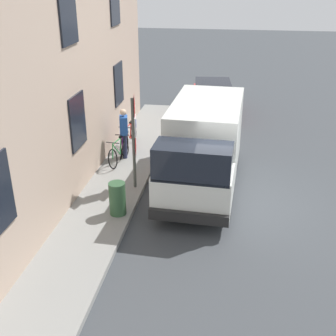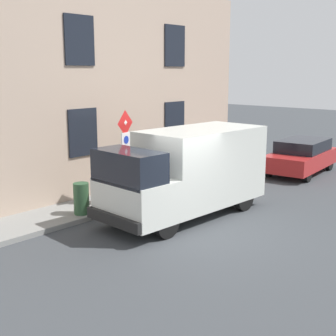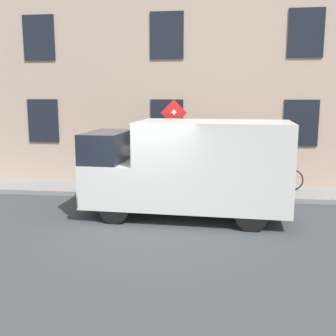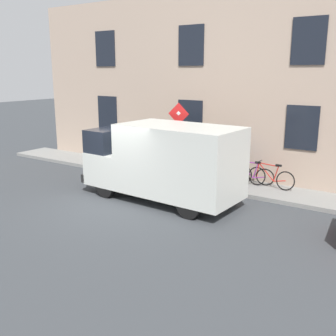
{
  "view_description": "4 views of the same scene",
  "coord_description": "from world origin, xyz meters",
  "px_view_note": "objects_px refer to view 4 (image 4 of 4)",
  "views": [
    {
      "loc": [
        0.36,
        10.81,
        6.04
      ],
      "look_at": [
        1.98,
        0.47,
        1.23
      ],
      "focal_mm": 46.14,
      "sensor_mm": 36.0,
      "label": 1
    },
    {
      "loc": [
        -7.11,
        8.97,
        4.16
      ],
      "look_at": [
        2.13,
        -1.29,
        1.24
      ],
      "focal_mm": 49.47,
      "sensor_mm": 36.0,
      "label": 2
    },
    {
      "loc": [
        -9.18,
        -1.85,
        3.16
      ],
      "look_at": [
        1.96,
        -0.38,
        1.14
      ],
      "focal_mm": 43.8,
      "sensor_mm": 36.0,
      "label": 3
    },
    {
      "loc": [
        -9.05,
        -8.04,
        4.14
      ],
      "look_at": [
        1.8,
        -0.79,
        0.92
      ],
      "focal_mm": 42.52,
      "sensor_mm": 36.0,
      "label": 4
    }
  ],
  "objects_px": {
    "bicycle_green": "(231,171)",
    "pedestrian": "(243,158)",
    "delivery_van": "(164,161)",
    "bicycle_purple": "(250,174)",
    "sign_post_stacked": "(179,134)",
    "bicycle_red": "(271,177)",
    "litter_bin": "(146,162)"
  },
  "relations": [
    {
      "from": "bicycle_red",
      "to": "bicycle_purple",
      "type": "bearing_deg",
      "value": 3.62
    },
    {
      "from": "pedestrian",
      "to": "bicycle_purple",
      "type": "bearing_deg",
      "value": 93.35
    },
    {
      "from": "bicycle_green",
      "to": "pedestrian",
      "type": "bearing_deg",
      "value": 176.36
    },
    {
      "from": "sign_post_stacked",
      "to": "bicycle_green",
      "type": "relative_size",
      "value": 1.6
    },
    {
      "from": "bicycle_red",
      "to": "delivery_van",
      "type": "bearing_deg",
      "value": 52.18
    },
    {
      "from": "pedestrian",
      "to": "bicycle_red",
      "type": "bearing_deg",
      "value": 81.43
    },
    {
      "from": "bicycle_green",
      "to": "bicycle_red",
      "type": "bearing_deg",
      "value": -173.12
    },
    {
      "from": "sign_post_stacked",
      "to": "bicycle_red",
      "type": "xyz_separation_m",
      "value": [
        0.99,
        -3.19,
        -1.36
      ]
    },
    {
      "from": "litter_bin",
      "to": "delivery_van",
      "type": "bearing_deg",
      "value": -132.41
    },
    {
      "from": "sign_post_stacked",
      "to": "bicycle_green",
      "type": "bearing_deg",
      "value": -59.59
    },
    {
      "from": "bicycle_red",
      "to": "bicycle_green",
      "type": "relative_size",
      "value": 1.0
    },
    {
      "from": "bicycle_green",
      "to": "delivery_van",
      "type": "bearing_deg",
      "value": 77.18
    },
    {
      "from": "bicycle_red",
      "to": "litter_bin",
      "type": "distance_m",
      "value": 4.87
    },
    {
      "from": "delivery_van",
      "to": "pedestrian",
      "type": "xyz_separation_m",
      "value": [
        2.81,
        -1.51,
        -0.26
      ]
    },
    {
      "from": "bicycle_purple",
      "to": "bicycle_green",
      "type": "distance_m",
      "value": 0.75
    },
    {
      "from": "delivery_van",
      "to": "litter_bin",
      "type": "xyz_separation_m",
      "value": [
        2.05,
        2.25,
        -0.74
      ]
    },
    {
      "from": "sign_post_stacked",
      "to": "pedestrian",
      "type": "relative_size",
      "value": 1.6
    },
    {
      "from": "bicycle_purple",
      "to": "bicycle_green",
      "type": "xyz_separation_m",
      "value": [
        0.0,
        0.75,
        0.0
      ]
    },
    {
      "from": "pedestrian",
      "to": "litter_bin",
      "type": "distance_m",
      "value": 3.86
    },
    {
      "from": "bicycle_green",
      "to": "pedestrian",
      "type": "xyz_separation_m",
      "value": [
        -0.09,
        -0.47,
        0.56
      ]
    },
    {
      "from": "delivery_van",
      "to": "pedestrian",
      "type": "height_order",
      "value": "delivery_van"
    },
    {
      "from": "sign_post_stacked",
      "to": "bicycle_purple",
      "type": "distance_m",
      "value": 2.96
    },
    {
      "from": "delivery_van",
      "to": "bicycle_green",
      "type": "distance_m",
      "value": 3.18
    },
    {
      "from": "bicycle_purple",
      "to": "bicycle_green",
      "type": "bearing_deg",
      "value": -7.23
    },
    {
      "from": "bicycle_green",
      "to": "litter_bin",
      "type": "height_order",
      "value": "litter_bin"
    },
    {
      "from": "bicycle_purple",
      "to": "pedestrian",
      "type": "height_order",
      "value": "pedestrian"
    },
    {
      "from": "sign_post_stacked",
      "to": "bicycle_red",
      "type": "distance_m",
      "value": 3.6
    },
    {
      "from": "sign_post_stacked",
      "to": "pedestrian",
      "type": "height_order",
      "value": "sign_post_stacked"
    },
    {
      "from": "sign_post_stacked",
      "to": "bicycle_red",
      "type": "bearing_deg",
      "value": -72.82
    },
    {
      "from": "delivery_van",
      "to": "bicycle_green",
      "type": "height_order",
      "value": "delivery_van"
    },
    {
      "from": "sign_post_stacked",
      "to": "litter_bin",
      "type": "distance_m",
      "value": 2.06
    },
    {
      "from": "bicycle_red",
      "to": "bicycle_green",
      "type": "distance_m",
      "value": 1.51
    }
  ]
}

